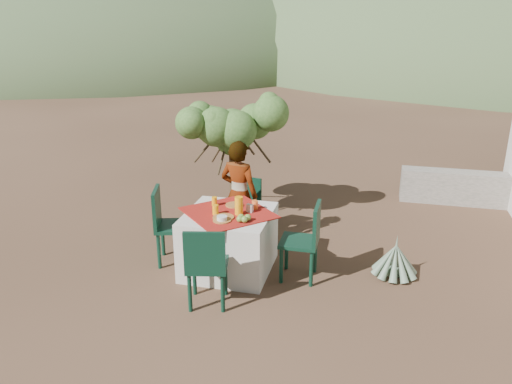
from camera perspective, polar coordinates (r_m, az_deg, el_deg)
ground at (r=6.18m, az=-5.22°, el=-9.51°), size 160.00×160.00×0.00m
table at (r=6.16m, az=-3.11°, el=-5.62°), size 1.30×1.30×0.76m
chair_far at (r=7.10m, az=-1.16°, el=-1.39°), size 0.44×0.44×0.83m
chair_near at (r=5.34m, az=-5.69°, el=-8.17°), size 0.51×0.51×0.93m
chair_left at (r=6.36m, az=-10.10°, el=-3.40°), size 0.56×0.56×0.98m
chair_right at (r=5.90m, az=5.75°, el=-5.25°), size 0.44×0.44×0.95m
person at (r=6.65m, az=-1.94°, el=-0.30°), size 0.61×0.48×1.48m
shrub_tree at (r=7.44m, az=-2.23°, el=6.77°), size 1.46×1.43×1.72m
agave at (r=6.31m, az=15.61°, el=-7.54°), size 0.55×0.56×0.59m
stone_wall at (r=9.09m, az=24.39°, el=0.30°), size 2.60×0.35×0.55m
hill_near_left at (r=40.42m, az=-16.08°, el=14.44°), size 40.00×40.00×16.00m
hill_far_center at (r=57.47m, az=8.36°, el=16.23°), size 60.00×60.00×24.00m
plate_far at (r=6.21m, az=-2.48°, el=-1.49°), size 0.22×0.22×0.01m
plate_near at (r=5.84m, az=-3.75°, el=-2.90°), size 0.25×0.25×0.01m
glass_far at (r=6.21m, az=-4.77°, el=-1.07°), size 0.07×0.07×0.11m
glass_near at (r=5.93m, az=-4.65°, el=-2.03°), size 0.07×0.07×0.12m
juice_pitcher at (r=5.90m, az=-1.96°, el=-1.57°), size 0.10×0.10×0.22m
bowl_plate at (r=5.76m, az=-3.90°, el=-3.25°), size 0.21×0.21×0.01m
white_bowl at (r=5.75m, az=-3.90°, el=-2.98°), size 0.12×0.12×0.04m
jar_left at (r=6.07m, az=-0.05°, el=-1.52°), size 0.06×0.06×0.10m
jar_right at (r=6.09m, az=-0.16°, el=-1.44°), size 0.07×0.07×0.11m
napkin_holder at (r=5.98m, az=-0.72°, el=-1.86°), size 0.09×0.07×0.10m
fruit_cluster at (r=5.72m, az=-1.46°, el=-3.02°), size 0.16×0.14×0.08m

